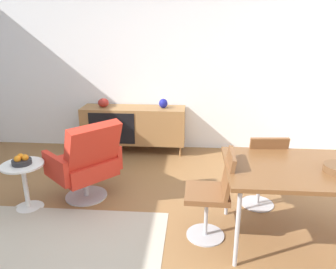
% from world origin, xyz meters
% --- Properties ---
extents(ground_plane, '(8.32, 8.32, 0.00)m').
position_xyz_m(ground_plane, '(0.00, 0.00, 0.00)').
color(ground_plane, olive).
extents(wall_back, '(6.80, 0.12, 2.80)m').
position_xyz_m(wall_back, '(0.00, 2.60, 1.40)').
color(wall_back, white).
rests_on(wall_back, ground_plane).
extents(sideboard, '(1.60, 0.45, 0.72)m').
position_xyz_m(sideboard, '(-0.32, 2.30, 0.44)').
color(sideboard, olive).
rests_on(sideboard, ground_plane).
extents(vase_cobalt, '(0.17, 0.17, 0.13)m').
position_xyz_m(vase_cobalt, '(-0.79, 2.30, 0.79)').
color(vase_cobalt, maroon).
rests_on(vase_cobalt, sideboard).
extents(vase_sculptural_dark, '(0.13, 0.13, 0.14)m').
position_xyz_m(vase_sculptural_dark, '(0.15, 2.30, 0.79)').
color(vase_sculptural_dark, navy).
rests_on(vase_sculptural_dark, sideboard).
extents(dining_table, '(1.60, 0.90, 0.74)m').
position_xyz_m(dining_table, '(1.70, 0.15, 0.70)').
color(dining_table, brown).
rests_on(dining_table, ground_plane).
extents(dining_chair_near_window, '(0.43, 0.41, 0.86)m').
position_xyz_m(dining_chair_near_window, '(0.81, 0.15, 0.47)').
color(dining_chair_near_window, brown).
rests_on(dining_chair_near_window, ground_plane).
extents(dining_chair_back_left, '(0.43, 0.45, 0.86)m').
position_xyz_m(dining_chair_back_left, '(1.35, 0.71, 0.47)').
color(dining_chair_back_left, brown).
rests_on(dining_chair_back_left, ground_plane).
extents(lounge_chair_red, '(0.91, 0.91, 0.95)m').
position_xyz_m(lounge_chair_red, '(-0.57, 0.75, 0.47)').
color(lounge_chair_red, red).
rests_on(lounge_chair_red, ground_plane).
extents(side_table_round, '(0.44, 0.44, 0.52)m').
position_xyz_m(side_table_round, '(-1.18, 0.50, 0.32)').
color(side_table_round, white).
rests_on(side_table_round, ground_plane).
extents(fruit_bowl, '(0.20, 0.20, 0.11)m').
position_xyz_m(fruit_bowl, '(-1.18, 0.50, 0.56)').
color(fruit_bowl, '#262628').
rests_on(fruit_bowl, side_table_round).
extents(area_rug, '(2.20, 1.70, 0.01)m').
position_xyz_m(area_rug, '(-0.73, -0.35, 0.00)').
color(area_rug, '#B7AD99').
rests_on(area_rug, ground_plane).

